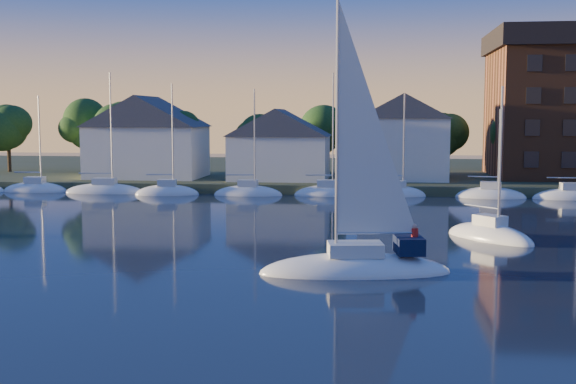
% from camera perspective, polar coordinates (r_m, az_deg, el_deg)
% --- Properties ---
extents(ground, '(260.00, 260.00, 0.00)m').
position_cam_1_polar(ground, '(26.93, -4.44, -11.97)').
color(ground, black).
rests_on(ground, ground).
extents(shoreline_land, '(160.00, 50.00, 2.00)m').
position_cam_1_polar(shoreline_land, '(100.56, 4.12, 1.30)').
color(shoreline_land, '#354025').
rests_on(shoreline_land, ground).
extents(wooden_dock, '(120.00, 3.00, 1.00)m').
position_cam_1_polar(wooden_dock, '(77.70, 3.23, -0.10)').
color(wooden_dock, brown).
rests_on(wooden_dock, ground).
extents(clubhouse_west, '(13.65, 9.45, 9.64)m').
position_cam_1_polar(clubhouse_west, '(87.44, -11.05, 4.38)').
color(clubhouse_west, silver).
rests_on(clubhouse_west, shoreline_land).
extents(clubhouse_centre, '(11.55, 8.40, 8.08)m').
position_cam_1_polar(clubhouse_centre, '(82.90, -0.66, 3.85)').
color(clubhouse_centre, silver).
rests_on(clubhouse_centre, shoreline_land).
extents(clubhouse_east, '(10.50, 8.40, 9.80)m').
position_cam_1_polar(clubhouse_east, '(84.16, 9.04, 4.40)').
color(clubhouse_east, silver).
rests_on(clubhouse_east, shoreline_land).
extents(tree_line, '(93.40, 5.40, 8.90)m').
position_cam_1_polar(tree_line, '(88.14, 5.05, 5.29)').
color(tree_line, '#372819').
rests_on(tree_line, shoreline_land).
extents(moored_fleet, '(79.50, 2.40, 12.05)m').
position_cam_1_polar(moored_fleet, '(75.10, 0.03, -0.23)').
color(moored_fleet, white).
rests_on(moored_fleet, ground).
extents(hero_sailboat, '(10.59, 4.86, 15.65)m').
position_cam_1_polar(hero_sailboat, '(38.53, 5.56, -5.48)').
color(hero_sailboat, white).
rests_on(hero_sailboat, ground).
extents(drifting_sailboat_right, '(6.47, 6.96, 11.35)m').
position_cam_1_polar(drifting_sailboat_right, '(50.66, 15.64, -3.52)').
color(drifting_sailboat_right, white).
rests_on(drifting_sailboat_right, ground).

